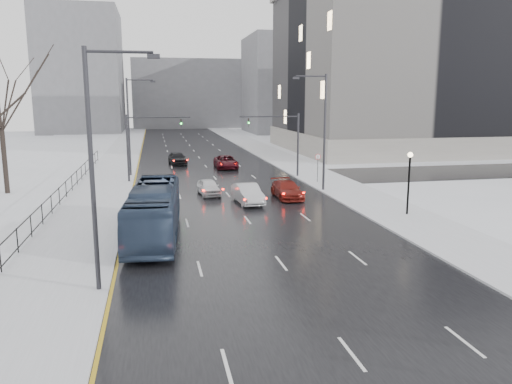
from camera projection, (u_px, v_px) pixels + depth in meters
road at (204, 164)px, 61.09m from camera, size 16.00×150.00×0.04m
cross_road at (216, 180)px, 49.54m from camera, size 130.00×10.00×0.04m
sidewalk_left at (116, 166)px, 59.02m from camera, size 5.00×150.00×0.16m
sidewalk_right at (287, 162)px, 63.14m from camera, size 5.00×150.00×0.16m
park_strip at (30, 168)px, 57.15m from camera, size 14.00×150.00×0.12m
tree_park_e at (8, 194)px, 42.12m from camera, size 9.45×9.45×13.50m
iron_fence at (35, 220)px, 29.49m from camera, size 0.06×70.00×1.30m
streetlight_r_mid at (322, 127)px, 42.40m from camera, size 2.95×0.25×10.00m
streetlight_l_near at (97, 159)px, 19.94m from camera, size 2.95×0.25×10.00m
streetlight_l_far at (131, 122)px, 50.74m from camera, size 2.95×0.25×10.00m
lamppost_r_mid at (409, 174)px, 33.83m from camera, size 0.36×0.36×4.28m
mast_signal_right at (288, 137)px, 50.22m from camera, size 6.10×0.33×6.50m
mast_signal_left at (139, 140)px, 47.34m from camera, size 6.10×0.33×6.50m
no_uturn_sign at (318, 159)px, 47.07m from camera, size 0.60×0.06×2.70m
civic_building at (420, 77)px, 77.44m from camera, size 41.00×31.00×24.80m
bldg_far_right at (299, 85)px, 117.50m from camera, size 24.00×20.00×22.00m
bldg_far_left at (81, 72)px, 116.73m from camera, size 18.00×22.00×28.00m
bldg_far_center at (189, 94)px, 137.22m from camera, size 30.00×18.00×18.00m
bus at (154, 212)px, 28.78m from camera, size 3.43×11.20×3.07m
sedan_center_near at (209, 187)px, 41.63m from camera, size 1.93×4.01×1.32m
sedan_right_near at (248, 194)px, 38.25m from camera, size 2.01×4.72×1.52m
sedan_right_cross at (226, 162)px, 57.40m from camera, size 2.46×5.26×1.46m
sedan_right_far at (287, 190)px, 40.31m from camera, size 1.96×4.77×1.38m
sedan_center_far at (177, 158)px, 60.54m from camera, size 2.37×4.75×1.55m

